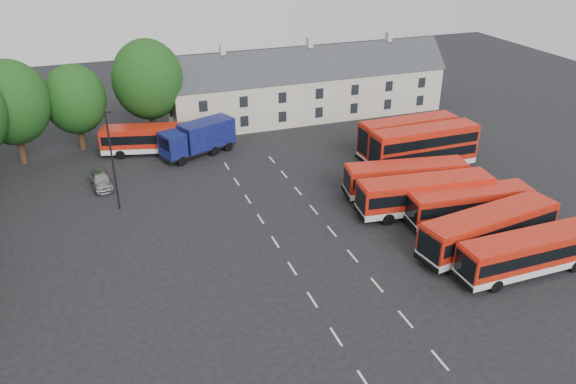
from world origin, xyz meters
name	(u,v)px	position (x,y,z in m)	size (l,w,h in m)	color
ground	(283,255)	(0.00, 0.00, 0.00)	(140.00, 140.00, 0.00)	black
lane_markings	(304,236)	(2.50, 2.00, 0.01)	(5.15, 33.80, 0.01)	beige
terrace_houses	(309,87)	(14.00, 30.00, 3.86)	(35.70, 7.13, 10.06)	beige
bus_row_a	(529,251)	(16.01, -8.37, 1.90)	(11.20, 2.69, 3.16)	silver
bus_row_b	(489,228)	(15.24, -4.79, 2.05)	(12.33, 4.39, 3.41)	silver
bus_row_c	(470,203)	(16.59, -0.47, 1.82)	(10.92, 3.45, 3.04)	silver
bus_row_d	(425,193)	(13.87, 2.17, 2.03)	(12.16, 4.10, 3.37)	silver
bus_row_e	(406,176)	(14.14, 5.83, 1.93)	(11.62, 4.48, 3.21)	silver
bus_dd_south	(424,146)	(18.74, 10.24, 2.64)	(11.33, 2.74, 4.63)	silver
bus_dd_north	(408,136)	(18.82, 13.60, 2.52)	(10.87, 2.79, 4.43)	silver
bus_north	(154,137)	(-6.53, 23.99, 1.90)	(11.47, 5.14, 3.16)	silver
box_truck	(199,137)	(-2.01, 21.91, 2.05)	(8.70, 5.55, 3.64)	black
silver_car	(101,180)	(-12.62, 17.35, 0.76)	(1.80, 4.46, 1.52)	#A4A7AC
lamppost	(112,159)	(-11.36, 12.13, 4.90)	(0.64, 0.36, 9.19)	black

